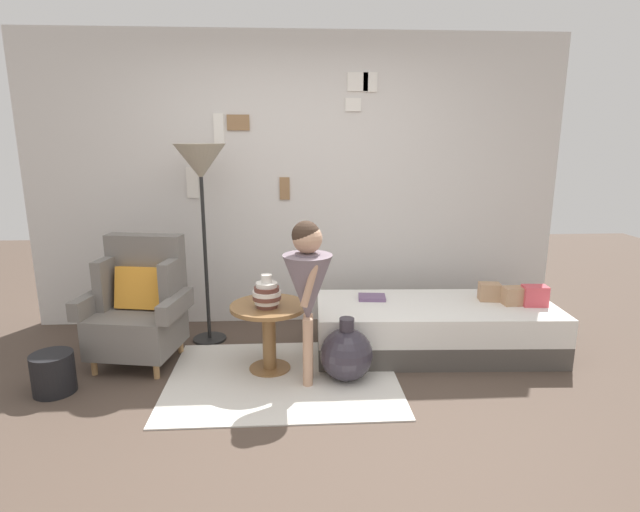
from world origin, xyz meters
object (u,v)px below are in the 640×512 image
object	(u,v)px
vase_striped	(267,294)
demijohn_near	(346,354)
person_child	(308,281)
armchair	(140,306)
magazine_basket	(53,373)
daybed	(435,327)
side_table	(269,323)
book_on_daybed	(372,297)
floor_lamp	(201,170)

from	to	relation	value
vase_striped	demijohn_near	world-z (taller)	vase_striped
person_child	armchair	bearing A→B (deg)	159.98
magazine_basket	armchair	bearing A→B (deg)	47.10
daybed	magazine_basket	bearing A→B (deg)	-169.28
daybed	person_child	xyz separation A→B (m)	(-1.05, -0.50, 0.55)
armchair	demijohn_near	size ratio (longest dim) A/B	2.09
side_table	book_on_daybed	size ratio (longest dim) A/B	2.55
daybed	demijohn_near	bearing A→B (deg)	-149.39
armchair	daybed	world-z (taller)	armchair
demijohn_near	daybed	bearing A→B (deg)	30.61
armchair	person_child	size ratio (longest dim) A/B	0.83
book_on_daybed	magazine_basket	bearing A→B (deg)	-163.43
side_table	person_child	size ratio (longest dim) A/B	0.48
daybed	demijohn_near	size ratio (longest dim) A/B	4.16
side_table	floor_lamp	world-z (taller)	floor_lamp
demijohn_near	magazine_basket	xyz separation A→B (m)	(-2.02, -0.07, -0.05)
armchair	daybed	distance (m)	2.34
side_table	vase_striped	bearing A→B (deg)	-97.16
book_on_daybed	person_child	bearing A→B (deg)	-130.39
armchair	vase_striped	size ratio (longest dim) A/B	3.98
vase_striped	magazine_basket	distance (m)	1.54
armchair	floor_lamp	xyz separation A→B (m)	(0.46, 0.36, 1.01)
vase_striped	floor_lamp	distance (m)	1.19
armchair	floor_lamp	bearing A→B (deg)	38.43
armchair	book_on_daybed	world-z (taller)	armchair
armchair	daybed	xyz separation A→B (m)	(2.33, 0.03, -0.24)
demijohn_near	side_table	bearing A→B (deg)	161.74
magazine_basket	demijohn_near	bearing A→B (deg)	2.00
book_on_daybed	demijohn_near	size ratio (longest dim) A/B	0.47
vase_striped	demijohn_near	bearing A→B (deg)	-13.13
armchair	vase_striped	bearing A→B (deg)	-16.56
side_table	armchair	bearing A→B (deg)	166.34
armchair	demijohn_near	distance (m)	1.63
armchair	side_table	world-z (taller)	armchair
side_table	person_child	xyz separation A→B (m)	(0.28, -0.22, 0.38)
floor_lamp	armchair	bearing A→B (deg)	-141.57
side_table	demijohn_near	distance (m)	0.61
vase_striped	armchair	bearing A→B (deg)	163.44
armchair	magazine_basket	xyz separation A→B (m)	(-0.46, -0.50, -0.30)
side_table	book_on_daybed	bearing A→B (deg)	27.17
armchair	demijohn_near	xyz separation A→B (m)	(1.56, -0.43, -0.25)
vase_striped	person_child	world-z (taller)	person_child
daybed	vase_striped	bearing A→B (deg)	-166.28
armchair	vase_striped	xyz separation A→B (m)	(0.99, -0.29, 0.17)
armchair	magazine_basket	bearing A→B (deg)	-132.90
floor_lamp	person_child	size ratio (longest dim) A/B	1.42
floor_lamp	magazine_basket	xyz separation A→B (m)	(-0.92, -0.86, -1.31)
person_child	demijohn_near	size ratio (longest dim) A/B	2.52
vase_striped	magazine_basket	bearing A→B (deg)	-172.09
vase_striped	book_on_daybed	size ratio (longest dim) A/B	1.11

